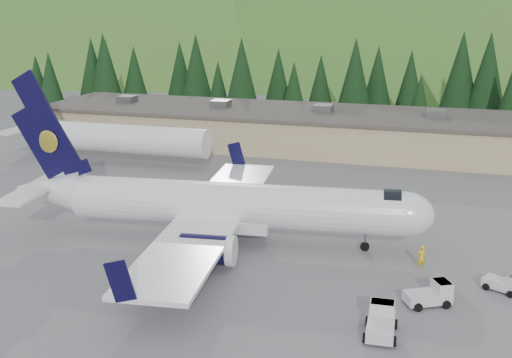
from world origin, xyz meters
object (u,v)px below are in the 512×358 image
(baggage_tug_b, at_px, (506,283))
(baggage_tug_c, at_px, (381,321))
(second_airliner, at_px, (104,137))
(airliner, at_px, (223,206))
(terminal_building, at_px, (288,128))
(ramp_worker, at_px, (421,257))
(baggage_tug_a, at_px, (431,294))

(baggage_tug_b, xyz_separation_m, baggage_tug_c, (-7.80, -8.47, 0.15))
(second_airliner, bearing_deg, airliner, -42.82)
(baggage_tug_c, height_order, terminal_building, terminal_building)
(ramp_worker, bearing_deg, airliner, -33.87)
(airliner, bearing_deg, terminal_building, 89.36)
(terminal_building, height_order, ramp_worker, terminal_building)
(baggage_tug_a, distance_m, baggage_tug_c, 5.69)
(baggage_tug_c, height_order, ramp_worker, ramp_worker)
(airliner, height_order, terminal_building, airliner)
(baggage_tug_b, bearing_deg, terminal_building, 149.42)
(second_airliner, height_order, baggage_tug_a, second_airliner)
(airliner, xyz_separation_m, second_airliner, (-23.87, 22.12, 0.13))
(baggage_tug_a, height_order, terminal_building, terminal_building)
(airliner, relative_size, terminal_building, 0.51)
(second_airliner, height_order, ramp_worker, second_airliner)
(terminal_building, bearing_deg, baggage_tug_a, -64.67)
(second_airliner, relative_size, baggage_tug_c, 8.22)
(baggage_tug_a, distance_m, ramp_worker, 6.04)
(baggage_tug_b, xyz_separation_m, terminal_building, (-26.35, 41.61, 2.00))
(baggage_tug_a, height_order, baggage_tug_c, baggage_tug_c)
(second_airliner, xyz_separation_m, baggage_tug_a, (41.28, -29.14, -2.60))
(airliner, xyz_separation_m, ramp_worker, (16.44, -1.07, -2.24))
(baggage_tug_b, height_order, baggage_tug_c, baggage_tug_c)
(airliner, distance_m, terminal_building, 38.33)
(baggage_tug_a, distance_m, baggage_tug_b, 6.10)
(second_airliner, xyz_separation_m, baggage_tug_c, (38.46, -34.08, -2.54))
(baggage_tug_b, bearing_deg, ramp_worker, -175.10)
(second_airliner, xyz_separation_m, ramp_worker, (40.31, -23.19, -2.37))
(baggage_tug_c, xyz_separation_m, ramp_worker, (1.85, 10.89, 0.17))
(baggage_tug_c, distance_m, ramp_worker, 11.05)
(airliner, height_order, baggage_tug_c, airliner)
(baggage_tug_a, bearing_deg, ramp_worker, 70.98)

